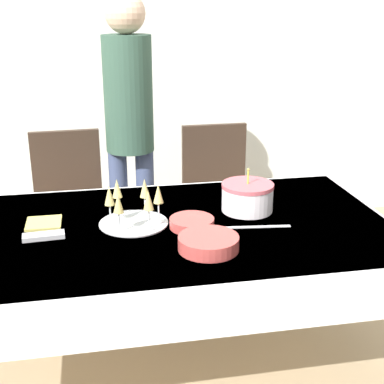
# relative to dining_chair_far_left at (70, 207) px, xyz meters

# --- Properties ---
(ground_plane) EXTENTS (12.00, 12.00, 0.00)m
(ground_plane) POSITION_rel_dining_chair_far_left_xyz_m (0.45, -0.87, -0.52)
(ground_plane) COLOR tan
(wall_back) EXTENTS (8.00, 0.05, 2.70)m
(wall_back) POSITION_rel_dining_chair_far_left_xyz_m (0.45, 0.92, 0.83)
(wall_back) COLOR silver
(wall_back) RESTS_ON ground_plane
(dining_table) EXTENTS (2.00, 1.11, 0.74)m
(dining_table) POSITION_rel_dining_chair_far_left_xyz_m (0.45, -0.87, 0.11)
(dining_table) COLOR white
(dining_table) RESTS_ON ground_plane
(dining_chair_far_left) EXTENTS (0.44, 0.44, 0.96)m
(dining_chair_far_left) POSITION_rel_dining_chair_far_left_xyz_m (0.00, 0.00, 0.00)
(dining_chair_far_left) COLOR #38281E
(dining_chair_far_left) RESTS_ON ground_plane
(dining_chair_far_right) EXTENTS (0.43, 0.43, 0.96)m
(dining_chair_far_right) POSITION_rel_dining_chair_far_left_xyz_m (0.89, 0.00, 0.00)
(dining_chair_far_right) COLOR #38281E
(dining_chair_far_right) RESTS_ON ground_plane
(birthday_cake) EXTENTS (0.24, 0.24, 0.21)m
(birthday_cake) POSITION_rel_dining_chair_far_left_xyz_m (0.85, -0.76, 0.28)
(birthday_cake) COLOR white
(birthday_cake) RESTS_ON dining_table
(champagne_tray) EXTENTS (0.30, 0.30, 0.18)m
(champagne_tray) POSITION_rel_dining_chair_far_left_xyz_m (0.31, -0.82, 0.30)
(champagne_tray) COLOR silver
(champagne_tray) RESTS_ON dining_table
(plate_stack_main) EXTENTS (0.24, 0.24, 0.06)m
(plate_stack_main) POSITION_rel_dining_chair_far_left_xyz_m (0.58, -1.13, 0.24)
(plate_stack_main) COLOR #CC4C47
(plate_stack_main) RESTS_ON dining_table
(plate_stack_dessert) EXTENTS (0.19, 0.19, 0.04)m
(plate_stack_dessert) POSITION_rel_dining_chair_far_left_xyz_m (0.56, -0.91, 0.23)
(plate_stack_dessert) COLOR #CC4C47
(plate_stack_dessert) RESTS_ON dining_table
(cake_knife) EXTENTS (0.30, 0.05, 0.00)m
(cake_knife) POSITION_rel_dining_chair_far_left_xyz_m (0.83, -0.96, 0.21)
(cake_knife) COLOR silver
(cake_knife) RESTS_ON dining_table
(fork_pile) EXTENTS (0.17, 0.07, 0.02)m
(fork_pile) POSITION_rel_dining_chair_far_left_xyz_m (-0.06, -0.91, 0.22)
(fork_pile) COLOR silver
(fork_pile) RESTS_ON dining_table
(napkin_pile) EXTENTS (0.15, 0.15, 0.01)m
(napkin_pile) POSITION_rel_dining_chair_far_left_xyz_m (-0.07, -0.76, 0.22)
(napkin_pile) COLOR #E0D166
(napkin_pile) RESTS_ON dining_table
(person_standing) EXTENTS (0.28, 0.28, 1.71)m
(person_standing) POSITION_rel_dining_chair_far_left_xyz_m (0.37, 0.07, 0.52)
(person_standing) COLOR #3F4C72
(person_standing) RESTS_ON ground_plane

